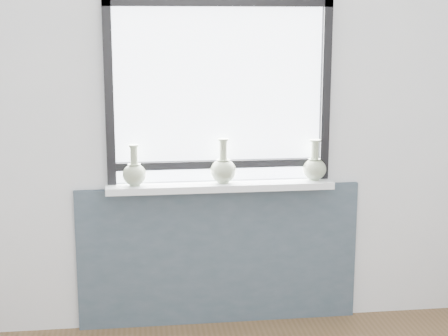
{
  "coord_description": "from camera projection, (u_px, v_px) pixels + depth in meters",
  "views": [
    {
      "loc": [
        -0.48,
        -2.15,
        1.8
      ],
      "look_at": [
        0.0,
        1.55,
        1.02
      ],
      "focal_mm": 55.0,
      "sensor_mm": 36.0,
      "label": 1
    }
  ],
  "objects": [
    {
      "name": "window",
      "position": [
        219.0,
        89.0,
        3.94
      ],
      "size": [
        1.3,
        0.06,
        1.05
      ],
      "color": "black",
      "rests_on": "windowsill"
    },
    {
      "name": "windowsill",
      "position": [
        220.0,
        186.0,
        3.99
      ],
      "size": [
        1.32,
        0.18,
        0.04
      ],
      "primitive_type": "cube",
      "color": "white",
      "rests_on": "apron_panel"
    },
    {
      "name": "vase_b",
      "position": [
        223.0,
        169.0,
        3.97
      ],
      "size": [
        0.15,
        0.15,
        0.26
      ],
      "rotation": [
        0.0,
        0.0,
        0.18
      ],
      "color": "#95A383",
      "rests_on": "windowsill"
    },
    {
      "name": "vase_a",
      "position": [
        134.0,
        172.0,
        3.9
      ],
      "size": [
        0.14,
        0.14,
        0.24
      ],
      "rotation": [
        0.0,
        0.0,
        0.01
      ],
      "color": "#95A383",
      "rests_on": "windowsill"
    },
    {
      "name": "back_wall",
      "position": [
        218.0,
        112.0,
        4.01
      ],
      "size": [
        3.6,
        0.02,
        2.6
      ],
      "primitive_type": "cube",
      "color": "silver",
      "rests_on": "ground"
    },
    {
      "name": "apron_panel",
      "position": [
        219.0,
        256.0,
        4.15
      ],
      "size": [
        1.7,
        0.03,
        0.86
      ],
      "primitive_type": "cube",
      "color": "#424E5D",
      "rests_on": "ground"
    },
    {
      "name": "vase_c",
      "position": [
        314.0,
        167.0,
        4.05
      ],
      "size": [
        0.14,
        0.14,
        0.24
      ],
      "rotation": [
        0.0,
        0.0,
        0.06
      ],
      "color": "#95A383",
      "rests_on": "windowsill"
    }
  ]
}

